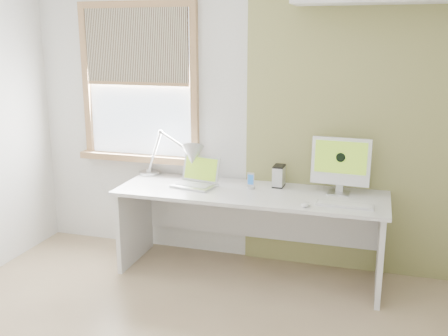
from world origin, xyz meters
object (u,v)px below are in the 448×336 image
at_px(laptop, 197,178).
at_px(desk, 251,212).
at_px(external_drive, 279,176).
at_px(desk_lamp, 184,157).
at_px(imac, 341,163).

bearing_deg(laptop, desk, 0.72).
bearing_deg(external_drive, laptop, -166.74).
distance_m(desk, laptop, 0.54).
bearing_deg(external_drive, desk, -142.15).
height_order(desk_lamp, external_drive, desk_lamp).
xyz_separation_m(external_drive, imac, (0.50, -0.05, 0.16)).
xyz_separation_m(laptop, imac, (1.18, 0.11, 0.19)).
bearing_deg(imac, desk, -171.61).
bearing_deg(desk_lamp, external_drive, 6.15).
height_order(laptop, external_drive, laptop).
height_order(desk_lamp, imac, imac).
bearing_deg(laptop, imac, 5.31).
height_order(desk_lamp, laptop, desk_lamp).
bearing_deg(desk_lamp, desk, -5.92).
height_order(desk, external_drive, external_drive).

